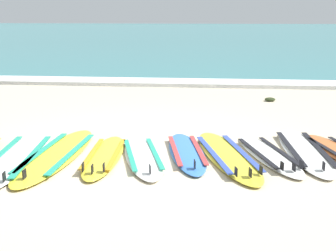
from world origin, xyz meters
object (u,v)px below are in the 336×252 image
Objects in this scene: surfboard_2 at (57,154)px; surfboard_8 at (304,150)px; surfboard_1 at (16,157)px; surfboard_5 at (187,152)px; surfboard_7 at (268,154)px; surfboard_4 at (143,156)px; surfboard_6 at (227,155)px; surfboard_3 at (104,156)px.

surfboard_2 is 1.11× the size of surfboard_8.
surfboard_1 is at bearing -160.08° from surfboard_2.
surfboard_1 and surfboard_8 have the same top height.
surfboard_5 is 1.19m from surfboard_7.
surfboard_4 and surfboard_6 have the same top height.
surfboard_4 is 0.87× the size of surfboard_8.
surfboard_1 is at bearing -172.80° from surfboard_6.
surfboard_3 and surfboard_5 have the same top height.
surfboard_4 is at bearing -168.64° from surfboard_8.
surfboard_1 is 1.80m from surfboard_4.
surfboard_4 is 0.84× the size of surfboard_6.
surfboard_6 is 1.20m from surfboard_8.
surfboard_5 is at bearing 171.72° from surfboard_6.
surfboard_1 is 3.63m from surfboard_7.
surfboard_7 is (0.60, 0.09, 0.00)m from surfboard_6.
surfboard_4 is 1.01× the size of surfboard_7.
surfboard_3 and surfboard_8 have the same top height.
surfboard_2 is 1.07× the size of surfboard_6.
surfboard_1 is 2.45m from surfboard_5.
surfboard_1 is at bearing -172.51° from surfboard_4.
surfboard_5 is at bearing 13.40° from surfboard_3.
surfboard_2 and surfboard_5 have the same top height.
surfboard_4 is at bearing -159.73° from surfboard_5.
surfboard_2 is 1.33× the size of surfboard_3.
surfboard_7 is at bearing 6.85° from surfboard_3.
surfboard_7 is at bearing 0.20° from surfboard_5.
surfboard_2 is 3.08m from surfboard_7.
surfboard_6 is (1.76, 0.19, -0.00)m from surfboard_3.
surfboard_5 is at bearing 8.26° from surfboard_2.
surfboard_8 is at bearing 23.40° from surfboard_7.
surfboard_6 is at bearing 6.76° from surfboard_4.
surfboard_6 is at bearing 6.25° from surfboard_3.
surfboard_1 is 1.29× the size of surfboard_4.
surfboard_1 is 1.25m from surfboard_3.
surfboard_8 is (1.15, 0.33, -0.00)m from surfboard_6.
surfboard_4 and surfboard_8 have the same top height.
surfboard_5 is 0.99× the size of surfboard_7.
surfboard_2 and surfboard_6 have the same top height.
surfboard_5 is at bearing 20.27° from surfboard_4.
surfboard_2 is at bearing -171.74° from surfboard_5.
surfboard_4 is 2.42m from surfboard_8.
surfboard_6 is at bearing -171.38° from surfboard_7.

